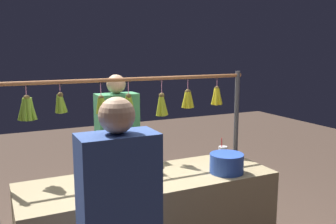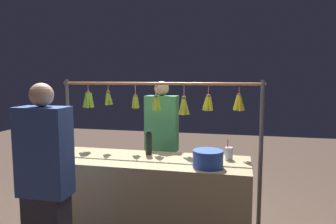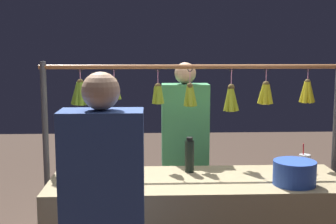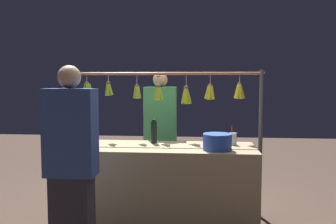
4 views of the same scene
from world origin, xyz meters
name	(u,v)px [view 1 (image 1 of 4)]	position (x,y,z in m)	size (l,w,h in m)	color
display_rack	(131,124)	(0.01, -0.40, 1.18)	(2.23, 0.13, 1.60)	#4C4C51
water_bottle	(137,158)	(0.04, -0.17, 0.95)	(0.06, 0.06, 0.25)	black
blue_bucket	(227,163)	(-0.60, 0.15, 0.91)	(0.27, 0.27, 0.15)	#2B4DB3
drink_cup	(223,153)	(-0.77, -0.15, 0.89)	(0.08, 0.08, 0.20)	silver
vendor_person	(118,160)	(0.03, -0.69, 0.78)	(0.38, 0.20, 1.58)	#2D2D38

